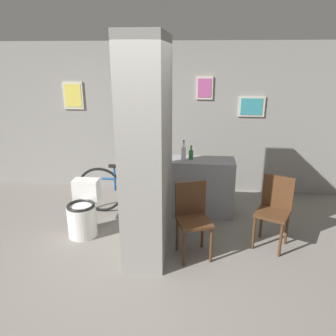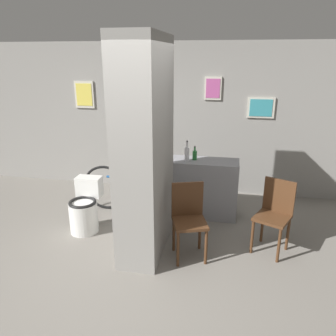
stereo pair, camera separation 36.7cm
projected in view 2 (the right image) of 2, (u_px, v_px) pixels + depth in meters
ground_plane at (131, 272)px, 3.77m from camera, size 14.00×14.00×0.00m
wall_back at (172, 119)px, 5.79m from camera, size 8.00×0.09×2.60m
pillar_center at (145, 150)px, 3.89m from camera, size 0.50×1.20×2.60m
counter_shelf at (200, 188)px, 5.02m from camera, size 1.13×0.44×0.89m
toilet at (85, 209)px, 4.61m from camera, size 0.39×0.55×0.73m
chair_near_pillar at (189, 217)px, 3.96m from camera, size 0.49×0.49×0.92m
chair_by_doorway at (274, 212)px, 4.07m from camera, size 0.52×0.52×0.92m
bicycle at (135, 189)px, 5.13m from camera, size 1.71×0.42×0.79m
bottle_tall at (187, 153)px, 4.82m from camera, size 0.07×0.07×0.31m
bottle_short at (195, 155)px, 4.88m from camera, size 0.07×0.07×0.22m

